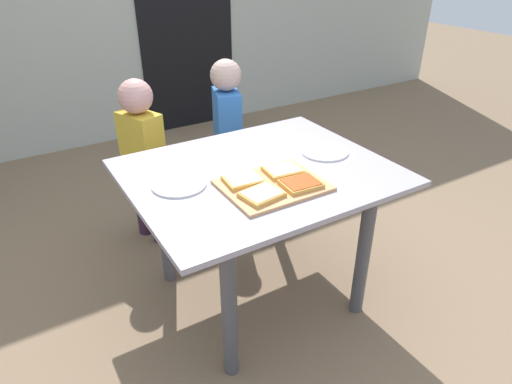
# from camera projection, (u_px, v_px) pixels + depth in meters

# --- Properties ---
(ground_plane) EXTENTS (16.00, 16.00, 0.00)m
(ground_plane) POSITION_uv_depth(u_px,v_px,m) (259.00, 292.00, 2.33)
(ground_plane) COLOR #7F664D
(house_door) EXTENTS (0.90, 0.02, 2.00)m
(house_door) POSITION_uv_depth(u_px,v_px,m) (186.00, 18.00, 3.99)
(house_door) COLOR black
(house_door) RESTS_ON ground
(dining_table) EXTENTS (1.14, 0.93, 0.71)m
(dining_table) POSITION_uv_depth(u_px,v_px,m) (259.00, 194.00, 2.04)
(dining_table) COLOR #A19BAB
(dining_table) RESTS_ON ground
(cutting_board) EXTENTS (0.41, 0.33, 0.01)m
(cutting_board) POSITION_uv_depth(u_px,v_px,m) (273.00, 185.00, 1.84)
(cutting_board) COLOR tan
(cutting_board) RESTS_ON dining_table
(pizza_slice_far_left) EXTENTS (0.16, 0.14, 0.02)m
(pizza_slice_far_left) POSITION_uv_depth(u_px,v_px,m) (243.00, 180.00, 1.85)
(pizza_slice_far_left) COLOR gold
(pizza_slice_far_left) RESTS_ON cutting_board
(pizza_slice_near_right) EXTENTS (0.16, 0.14, 0.02)m
(pizza_slice_near_right) POSITION_uv_depth(u_px,v_px,m) (301.00, 184.00, 1.82)
(pizza_slice_near_right) COLOR gold
(pizza_slice_near_right) RESTS_ON cutting_board
(pizza_slice_far_right) EXTENTS (0.17, 0.14, 0.02)m
(pizza_slice_far_right) POSITION_uv_depth(u_px,v_px,m) (283.00, 170.00, 1.93)
(pizza_slice_far_right) COLOR gold
(pizza_slice_far_right) RESTS_ON cutting_board
(pizza_slice_near_left) EXTENTS (0.17, 0.15, 0.02)m
(pizza_slice_near_left) POSITION_uv_depth(u_px,v_px,m) (262.00, 194.00, 1.74)
(pizza_slice_near_left) COLOR gold
(pizza_slice_near_left) RESTS_ON cutting_board
(plate_white_right) EXTENTS (0.23, 0.23, 0.01)m
(plate_white_right) POSITION_uv_depth(u_px,v_px,m) (324.00, 151.00, 2.15)
(plate_white_right) COLOR white
(plate_white_right) RESTS_ON dining_table
(plate_white_left) EXTENTS (0.23, 0.23, 0.01)m
(plate_white_left) POSITION_uv_depth(u_px,v_px,m) (179.00, 184.00, 1.85)
(plate_white_left) COLOR silver
(plate_white_left) RESTS_ON dining_table
(child_left) EXTENTS (0.21, 0.27, 0.98)m
(child_left) POSITION_uv_depth(u_px,v_px,m) (143.00, 151.00, 2.50)
(child_left) COLOR #361E33
(child_left) RESTS_ON ground
(child_right) EXTENTS (0.21, 0.27, 1.02)m
(child_right) POSITION_uv_depth(u_px,v_px,m) (228.00, 130.00, 2.73)
(child_right) COLOR #413866
(child_right) RESTS_ON ground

